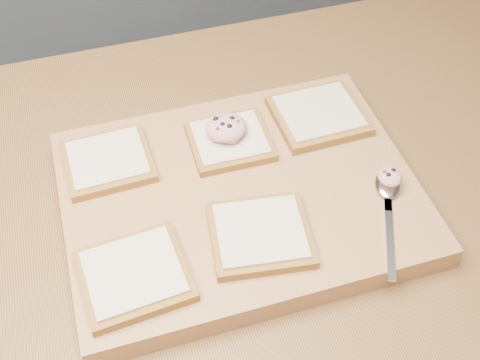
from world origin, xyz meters
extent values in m
cube|color=slate|center=(0.00, 0.00, 0.42)|extent=(1.90, 0.75, 0.84)
cube|color=brown|center=(0.00, 0.00, 0.87)|extent=(2.00, 0.80, 0.06)
cube|color=#BA7E50|center=(0.02, -0.01, 0.92)|extent=(0.47, 0.36, 0.04)
cube|color=olive|center=(-0.14, 0.08, 0.94)|extent=(0.12, 0.11, 0.01)
cube|color=beige|center=(-0.14, 0.08, 0.95)|extent=(0.10, 0.09, 0.00)
cube|color=olive|center=(0.03, 0.07, 0.94)|extent=(0.11, 0.10, 0.01)
cube|color=beige|center=(0.03, 0.07, 0.95)|extent=(0.10, 0.09, 0.00)
cube|color=olive|center=(0.17, 0.08, 0.94)|extent=(0.13, 0.12, 0.01)
cube|color=beige|center=(0.17, 0.08, 0.95)|extent=(0.11, 0.10, 0.00)
cube|color=olive|center=(-0.14, -0.11, 0.94)|extent=(0.13, 0.12, 0.01)
cube|color=beige|center=(-0.14, -0.11, 0.95)|extent=(0.12, 0.11, 0.00)
cube|color=olive|center=(0.02, -0.10, 0.94)|extent=(0.14, 0.13, 0.01)
cube|color=beige|center=(0.02, -0.10, 0.95)|extent=(0.12, 0.11, 0.00)
ellipsoid|color=#D9968B|center=(0.02, 0.07, 0.97)|extent=(0.06, 0.06, 0.03)
sphere|color=black|center=(0.03, 0.08, 0.98)|extent=(0.01, 0.01, 0.01)
sphere|color=black|center=(0.01, 0.08, 0.98)|extent=(0.01, 0.01, 0.01)
sphere|color=black|center=(0.03, 0.06, 0.98)|extent=(0.01, 0.01, 0.01)
sphere|color=black|center=(0.02, 0.07, 0.98)|extent=(0.01, 0.01, 0.01)
sphere|color=#A5140C|center=(0.04, 0.07, 0.98)|extent=(0.01, 0.01, 0.01)
sphere|color=#A5140C|center=(0.02, 0.09, 0.98)|extent=(0.01, 0.01, 0.01)
sphere|color=#A5140C|center=(0.01, 0.07, 0.98)|extent=(0.01, 0.01, 0.01)
ellipsoid|color=silver|center=(0.21, -0.07, 0.94)|extent=(0.05, 0.06, 0.01)
cube|color=silver|center=(0.20, -0.09, 0.94)|extent=(0.02, 0.04, 0.00)
cube|color=silver|center=(0.17, -0.14, 0.94)|extent=(0.06, 0.12, 0.00)
ellipsoid|color=#D9968B|center=(0.21, -0.07, 0.96)|extent=(0.03, 0.03, 0.02)
sphere|color=black|center=(0.21, -0.07, 0.96)|extent=(0.01, 0.01, 0.01)
sphere|color=black|center=(0.20, -0.07, 0.96)|extent=(0.01, 0.01, 0.01)
sphere|color=#A5140C|center=(0.20, -0.06, 0.96)|extent=(0.01, 0.01, 0.01)
camera|label=1|loc=(-0.13, -0.51, 1.55)|focal=45.00mm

